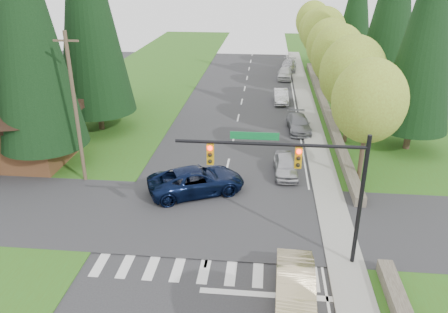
# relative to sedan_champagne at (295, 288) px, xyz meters

# --- Properties ---
(grass_east) EXTENTS (14.00, 110.00, 0.06)m
(grass_east) POSITION_rel_sedan_champagne_xyz_m (8.78, 18.52, -0.75)
(grass_east) COLOR #335717
(grass_east) RESTS_ON ground
(grass_west) EXTENTS (14.00, 110.00, 0.06)m
(grass_west) POSITION_rel_sedan_champagne_xyz_m (-17.22, 18.52, -0.75)
(grass_west) COLOR #335717
(grass_west) RESTS_ON ground
(cross_street) EXTENTS (120.00, 8.00, 0.10)m
(cross_street) POSITION_rel_sedan_champagne_xyz_m (-4.22, 6.52, -0.78)
(cross_street) COLOR #28282B
(cross_street) RESTS_ON ground
(sidewalk_east) EXTENTS (1.80, 80.00, 0.13)m
(sidewalk_east) POSITION_rel_sedan_champagne_xyz_m (2.68, 20.52, -0.72)
(sidewalk_east) COLOR gray
(sidewalk_east) RESTS_ON ground
(curb_east) EXTENTS (0.20, 80.00, 0.13)m
(curb_east) POSITION_rel_sedan_champagne_xyz_m (1.83, 20.52, -0.72)
(curb_east) COLOR gray
(curb_east) RESTS_ON ground
(stone_wall_north) EXTENTS (0.70, 40.00, 0.70)m
(stone_wall_north) POSITION_rel_sedan_champagne_xyz_m (4.38, 28.52, -0.43)
(stone_wall_north) COLOR #4C4438
(stone_wall_north) RESTS_ON ground
(traffic_signal) EXTENTS (8.70, 0.37, 6.80)m
(traffic_signal) POSITION_rel_sedan_champagne_xyz_m (0.14, 3.02, 4.20)
(traffic_signal) COLOR black
(traffic_signal) RESTS_ON ground
(brown_building) EXTENTS (8.40, 8.40, 5.40)m
(brown_building) POSITION_rel_sedan_champagne_xyz_m (-19.22, 13.52, 2.36)
(brown_building) COLOR #4C2D19
(brown_building) RESTS_ON ground
(utility_pole) EXTENTS (1.60, 0.24, 10.00)m
(utility_pole) POSITION_rel_sedan_champagne_xyz_m (-13.72, 10.52, 4.36)
(utility_pole) COLOR #473828
(utility_pole) RESTS_ON ground
(decid_tree_0) EXTENTS (4.80, 4.80, 8.37)m
(decid_tree_0) POSITION_rel_sedan_champagne_xyz_m (4.98, 12.52, 4.81)
(decid_tree_0) COLOR #38281C
(decid_tree_0) RESTS_ON ground
(decid_tree_1) EXTENTS (5.20, 5.20, 8.80)m
(decid_tree_1) POSITION_rel_sedan_champagne_xyz_m (5.08, 19.52, 5.01)
(decid_tree_1) COLOR #38281C
(decid_tree_1) RESTS_ON ground
(decid_tree_2) EXTENTS (5.00, 5.00, 8.82)m
(decid_tree_2) POSITION_rel_sedan_champagne_xyz_m (4.88, 26.52, 5.14)
(decid_tree_2) COLOR #38281C
(decid_tree_2) RESTS_ON ground
(decid_tree_3) EXTENTS (5.00, 5.00, 8.55)m
(decid_tree_3) POSITION_rel_sedan_champagne_xyz_m (4.98, 33.52, 4.88)
(decid_tree_3) COLOR #38281C
(decid_tree_3) RESTS_ON ground
(decid_tree_4) EXTENTS (5.40, 5.40, 9.18)m
(decid_tree_4) POSITION_rel_sedan_champagne_xyz_m (5.08, 40.52, 5.28)
(decid_tree_4) COLOR #38281C
(decid_tree_4) RESTS_ON ground
(decid_tree_5) EXTENTS (4.80, 4.80, 8.30)m
(decid_tree_5) POSITION_rel_sedan_champagne_xyz_m (4.88, 47.52, 4.75)
(decid_tree_5) COLOR #38281C
(decid_tree_5) RESTS_ON ground
(decid_tree_6) EXTENTS (5.20, 5.20, 8.86)m
(decid_tree_6) POSITION_rel_sedan_champagne_xyz_m (4.98, 54.52, 5.08)
(decid_tree_6) COLOR #38281C
(decid_tree_6) RESTS_ON ground
(conifer_w_a) EXTENTS (6.12, 6.12, 19.80)m
(conifer_w_a) POSITION_rel_sedan_champagne_xyz_m (-17.22, 12.52, 10.01)
(conifer_w_a) COLOR #38281C
(conifer_w_a) RESTS_ON ground
(conifer_w_b) EXTENTS (5.44, 5.44, 17.80)m
(conifer_w_b) POSITION_rel_sedan_champagne_xyz_m (-20.22, 16.52, 9.01)
(conifer_w_b) COLOR #38281C
(conifer_w_b) RESTS_ON ground
(conifer_w_e) EXTENTS (5.78, 5.78, 18.80)m
(conifer_w_e) POSITION_rel_sedan_champagne_xyz_m (-18.22, 26.52, 9.51)
(conifer_w_e) COLOR #38281C
(conifer_w_e) RESTS_ON ground
(conifer_e_a) EXTENTS (5.44, 5.44, 17.80)m
(conifer_e_a) POSITION_rel_sedan_champagne_xyz_m (9.78, 18.52, 9.01)
(conifer_e_a) COLOR #38281C
(conifer_e_a) RESTS_ON ground
(conifer_e_c) EXTENTS (5.10, 5.10, 16.80)m
(conifer_e_c) POSITION_rel_sedan_champagne_xyz_m (9.78, 46.52, 8.50)
(conifer_e_c) COLOR #38281C
(conifer_e_c) RESTS_ON ground
(sedan_champagne) EXTENTS (1.77, 4.80, 1.57)m
(sedan_champagne) POSITION_rel_sedan_champagne_xyz_m (0.00, 0.00, 0.00)
(sedan_champagne) COLOR #D1BB8B
(sedan_champagne) RESTS_ON ground
(suv_navy) EXTENTS (6.81, 5.17, 1.72)m
(suv_navy) POSITION_rel_sedan_champagne_xyz_m (-5.83, 9.52, 0.07)
(suv_navy) COLOR black
(suv_navy) RESTS_ON ground
(parked_car_a) EXTENTS (1.81, 4.13, 1.38)m
(parked_car_a) POSITION_rel_sedan_champagne_xyz_m (-0.02, 12.86, -0.09)
(parked_car_a) COLOR #B3B3B8
(parked_car_a) RESTS_ON ground
(parked_car_b) EXTENTS (2.21, 4.77, 1.35)m
(parked_car_b) POSITION_rel_sedan_champagne_xyz_m (1.38, 21.91, -0.11)
(parked_car_b) COLOR slate
(parked_car_b) RESTS_ON ground
(parked_car_c) EXTENTS (1.61, 4.27, 1.39)m
(parked_car_c) POSITION_rel_sedan_champagne_xyz_m (-0.02, 30.63, -0.09)
(parked_car_c) COLOR silver
(parked_car_c) RESTS_ON ground
(parked_car_d) EXTENTS (1.99, 4.46, 1.49)m
(parked_car_d) POSITION_rel_sedan_champagne_xyz_m (0.66, 41.41, -0.04)
(parked_car_d) COLOR silver
(parked_car_d) RESTS_ON ground
(parked_car_e) EXTENTS (2.42, 5.11, 1.44)m
(parked_car_e) POSITION_rel_sedan_champagne_xyz_m (1.38, 46.39, -0.06)
(parked_car_e) COLOR #AAABAF
(parked_car_e) RESTS_ON ground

